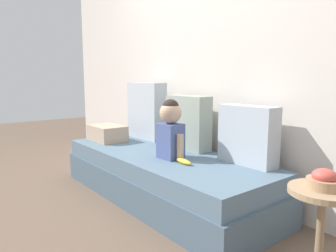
{
  "coord_description": "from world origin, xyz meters",
  "views": [
    {
      "loc": [
        2.14,
        -1.62,
        1.05
      ],
      "look_at": [
        0.09,
        0.0,
        0.65
      ],
      "focal_mm": 33.91,
      "sensor_mm": 36.0,
      "label": 1
    }
  ],
  "objects": [
    {
      "name": "toddler",
      "position": [
        0.18,
        -0.04,
        0.65
      ],
      "size": [
        0.3,
        0.18,
        0.48
      ],
      "color": "#4C5B93",
      "rests_on": "couch"
    },
    {
      "name": "banana",
      "position": [
        0.38,
        -0.08,
        0.42
      ],
      "size": [
        0.17,
        0.05,
        0.04
      ],
      "primitive_type": "ellipsoid",
      "rotation": [
        0.0,
        0.0,
        -0.06
      ],
      "color": "yellow",
      "rests_on": "couch"
    },
    {
      "name": "throw_pillow_center",
      "position": [
        0.0,
        0.3,
        0.65
      ],
      "size": [
        0.46,
        0.16,
        0.49
      ],
      "primitive_type": "cube",
      "color": "#99A393",
      "rests_on": "couch"
    },
    {
      "name": "throw_pillow_left",
      "position": [
        -0.67,
        0.3,
        0.7
      ],
      "size": [
        0.52,
        0.16,
        0.6
      ],
      "primitive_type": "cube",
      "color": "#B2BCC6",
      "rests_on": "couch"
    },
    {
      "name": "folded_blanket",
      "position": [
        -0.81,
        -0.1,
        0.48
      ],
      "size": [
        0.4,
        0.28,
        0.16
      ],
      "primitive_type": "cube",
      "color": "tan",
      "rests_on": "couch"
    },
    {
      "name": "ground_plane",
      "position": [
        0.0,
        0.0,
        0.0
      ],
      "size": [
        12.0,
        12.0,
        0.0
      ],
      "primitive_type": "plane",
      "color": "brown"
    },
    {
      "name": "throw_pillow_right",
      "position": [
        0.67,
        0.3,
        0.62
      ],
      "size": [
        0.46,
        0.16,
        0.44
      ],
      "primitive_type": "cube",
      "color": "#B2BCC6",
      "rests_on": "couch"
    },
    {
      "name": "side_table",
      "position": [
        1.44,
        -0.09,
        0.39
      ],
      "size": [
        0.34,
        0.34,
        0.51
      ],
      "color": "tan",
      "rests_on": "ground"
    },
    {
      "name": "back_wall",
      "position": [
        0.0,
        0.53,
        1.14
      ],
      "size": [
        5.37,
        0.1,
        2.27
      ],
      "primitive_type": "cube",
      "color": "silver",
      "rests_on": "ground"
    },
    {
      "name": "couch",
      "position": [
        0.0,
        0.0,
        0.2
      ],
      "size": [
        2.17,
        0.81,
        0.4
      ],
      "color": "#495F70",
      "rests_on": "ground"
    },
    {
      "name": "fruit_bowl",
      "position": [
        1.44,
        -0.09,
        0.55
      ],
      "size": [
        0.17,
        0.17,
        0.1
      ],
      "color": "tan",
      "rests_on": "side_table"
    }
  ]
}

